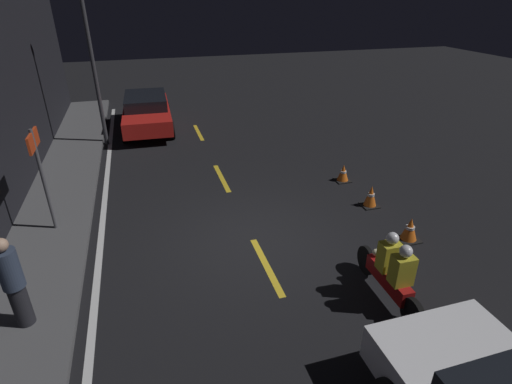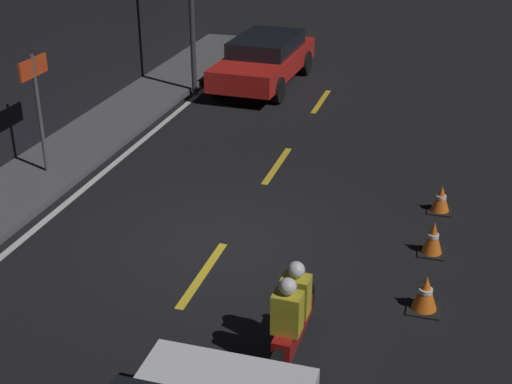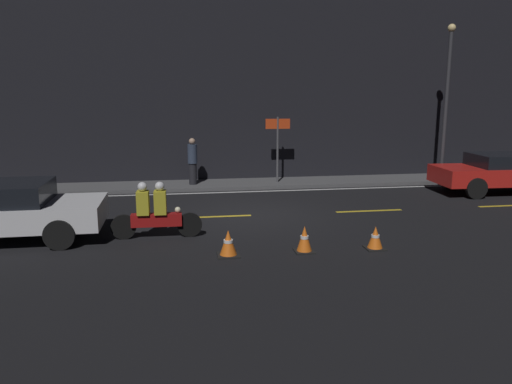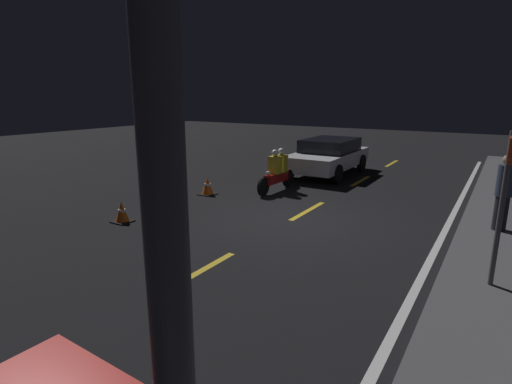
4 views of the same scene
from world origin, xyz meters
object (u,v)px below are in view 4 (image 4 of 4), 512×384
traffic_cone_mid (170,197)px  pedestrian (504,192)px  traffic_cone_far (122,212)px  street_lamp (154,17)px  sedan_white (328,155)px  shop_sign (506,179)px  motorcycle (277,171)px  traffic_cone_near (207,186)px

traffic_cone_mid → pedestrian: bearing=105.7°
traffic_cone_far → pedestrian: pedestrian is taller
traffic_cone_mid → street_lamp: bearing=44.7°
sedan_white → street_lamp: street_lamp is taller
traffic_cone_far → shop_sign: shop_sign is taller
motorcycle → traffic_cone_near: motorcycle is taller
sedan_white → traffic_cone_mid: size_ratio=7.61×
motorcycle → traffic_cone_near: size_ratio=3.82×
motorcycle → shop_sign: bearing=57.0°
traffic_cone_near → street_lamp: 11.40m
sedan_white → traffic_cone_near: bearing=-21.0°
sedan_white → pedestrian: bearing=51.7°
sedan_white → traffic_cone_far: (8.36, -1.93, -0.50)m
traffic_cone_near → traffic_cone_far: traffic_cone_near is taller
motorcycle → street_lamp: bearing=28.5°
traffic_cone_near → traffic_cone_mid: bearing=0.3°
traffic_cone_mid → traffic_cone_far: bearing=-1.2°
sedan_white → traffic_cone_far: 8.59m
traffic_cone_mid → street_lamp: (6.94, 6.86, 2.95)m
motorcycle → street_lamp: 11.79m
street_lamp → motorcycle: bearing=-152.6°
traffic_cone_far → pedestrian: bearing=115.9°
traffic_cone_far → traffic_cone_near: bearing=179.6°
pedestrian → shop_sign: size_ratio=0.70×
shop_sign → street_lamp: 6.24m
shop_sign → street_lamp: bearing=-8.5°
shop_sign → pedestrian: bearing=179.5°
traffic_cone_near → motorcycle: bearing=135.6°
traffic_cone_near → shop_sign: shop_sign is taller
sedan_white → shop_sign: 9.72m
traffic_cone_near → traffic_cone_mid: traffic_cone_mid is taller
traffic_cone_near → traffic_cone_far: 3.27m
pedestrian → shop_sign: 3.22m
sedan_white → shop_sign: bearing=36.9°
traffic_cone_far → motorcycle: bearing=161.8°
traffic_cone_mid → motorcycle: bearing=154.4°
traffic_cone_near → traffic_cone_mid: 1.67m
motorcycle → traffic_cone_far: 5.16m
traffic_cone_near → pedestrian: bearing=93.8°
traffic_cone_far → shop_sign: size_ratio=0.21×
sedan_white → shop_sign: size_ratio=1.85×
traffic_cone_mid → street_lamp: 10.19m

